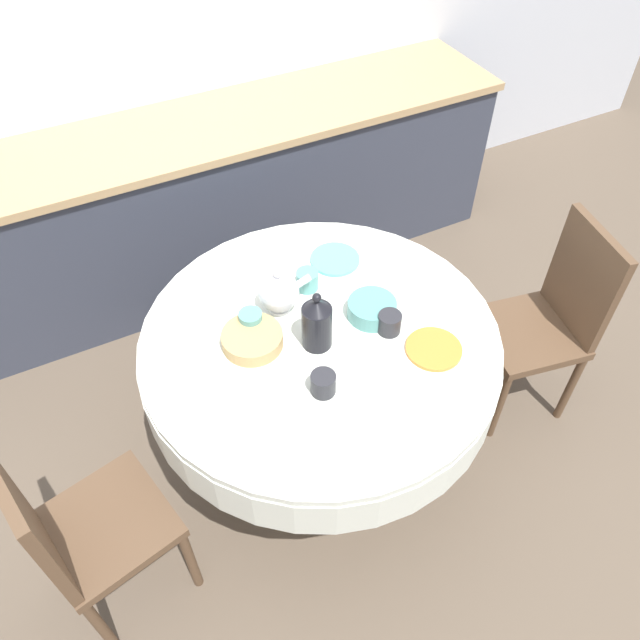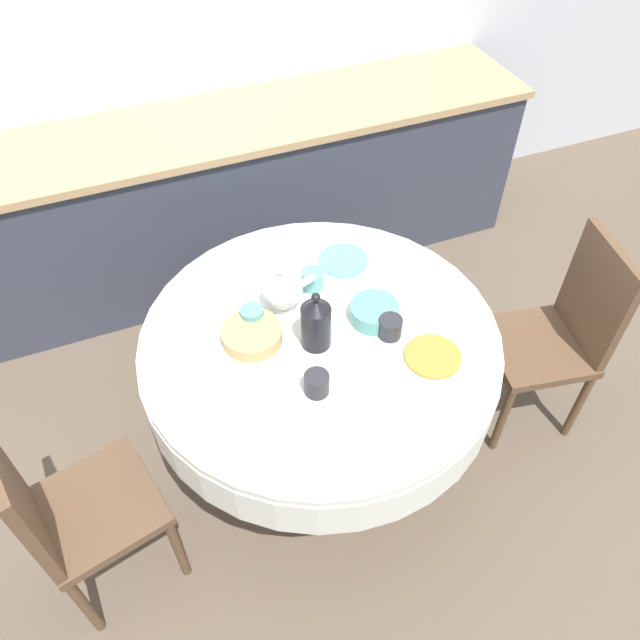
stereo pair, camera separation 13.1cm
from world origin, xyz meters
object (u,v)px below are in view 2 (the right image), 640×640
Objects in this scene: chair_left at (560,331)px; teapot at (283,290)px; chair_right at (67,509)px; coffee_carafe at (316,323)px.

chair_left is 4.52× the size of teapot.
chair_right is 1.03m from coffee_carafe.
chair_right is at bearing 101.73° from chair_left.
chair_right is (-1.99, -0.05, 0.00)m from chair_left.
teapot is at bearing 81.25° from chair_left.
coffee_carafe is at bearing 88.62° from chair_right.
chair_left is 3.85× the size of coffee_carafe.
chair_right reaches higher than teapot.
chair_left reaches higher than teapot.
chair_left is at bearing -8.42° from coffee_carafe.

